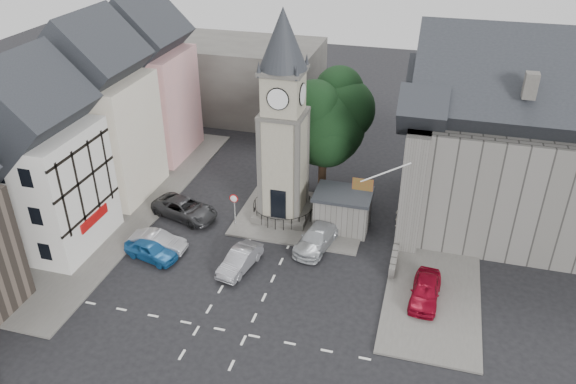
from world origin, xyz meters
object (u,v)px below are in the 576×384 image
(clock_tower, at_px, (283,121))
(car_east_red, at_px, (425,291))
(stone_shelter, at_px, (343,210))
(car_west_blue, at_px, (151,250))
(pedestrian, at_px, (399,215))

(clock_tower, height_order, car_east_red, clock_tower)
(stone_shelter, distance_m, car_west_blue, 14.47)
(clock_tower, relative_size, pedestrian, 8.50)
(car_east_red, xyz_separation_m, pedestrian, (-2.50, 8.34, 0.21))
(clock_tower, height_order, pedestrian, clock_tower)
(car_west_blue, height_order, pedestrian, pedestrian)
(clock_tower, distance_m, pedestrian, 11.53)
(clock_tower, relative_size, stone_shelter, 3.78)
(clock_tower, xyz_separation_m, stone_shelter, (4.80, -0.49, -6.57))
(pedestrian, bearing_deg, stone_shelter, -23.11)
(car_east_red, bearing_deg, clock_tower, 150.73)
(stone_shelter, relative_size, car_east_red, 0.98)
(car_west_blue, bearing_deg, car_east_red, -74.34)
(stone_shelter, xyz_separation_m, car_west_blue, (-12.30, -7.57, -0.86))
(clock_tower, xyz_separation_m, car_west_blue, (-7.50, -8.06, -7.43))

